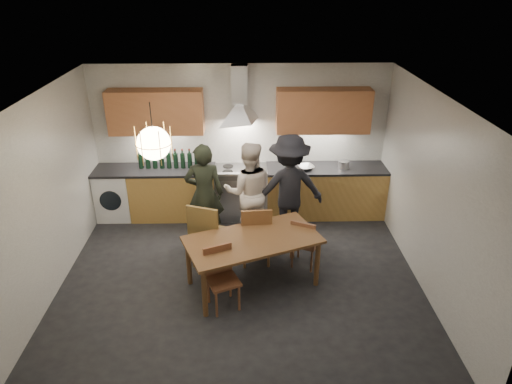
{
  "coord_description": "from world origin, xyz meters",
  "views": [
    {
      "loc": [
        0.09,
        -5.23,
        3.95
      ],
      "look_at": [
        0.23,
        0.4,
        1.2
      ],
      "focal_mm": 32.0,
      "sensor_mm": 36.0,
      "label": 1
    }
  ],
  "objects_px": {
    "mixing_bowl": "(306,167)",
    "stock_pot": "(344,165)",
    "dining_table": "(253,244)",
    "person_mid": "(249,191)",
    "wine_bottles": "(169,159)",
    "person_right": "(289,188)",
    "chair_back_left": "(207,231)",
    "person_left": "(204,194)",
    "chair_front": "(221,273)"
  },
  "relations": [
    {
      "from": "mixing_bowl",
      "to": "wine_bottles",
      "type": "xyz_separation_m",
      "value": [
        -2.33,
        0.11,
        0.13
      ]
    },
    {
      "from": "dining_table",
      "to": "person_mid",
      "type": "distance_m",
      "value": 1.29
    },
    {
      "from": "chair_front",
      "to": "person_left",
      "type": "bearing_deg",
      "value": 78.06
    },
    {
      "from": "dining_table",
      "to": "stock_pot",
      "type": "relative_size",
      "value": 10.69
    },
    {
      "from": "mixing_bowl",
      "to": "person_mid",
      "type": "bearing_deg",
      "value": -145.59
    },
    {
      "from": "mixing_bowl",
      "to": "chair_front",
      "type": "bearing_deg",
      "value": -120.08
    },
    {
      "from": "dining_table",
      "to": "person_right",
      "type": "distance_m",
      "value": 1.42
    },
    {
      "from": "stock_pot",
      "to": "wine_bottles",
      "type": "height_order",
      "value": "wine_bottles"
    },
    {
      "from": "mixing_bowl",
      "to": "stock_pot",
      "type": "height_order",
      "value": "stock_pot"
    },
    {
      "from": "chair_front",
      "to": "person_right",
      "type": "relative_size",
      "value": 0.48
    },
    {
      "from": "dining_table",
      "to": "mixing_bowl",
      "type": "relative_size",
      "value": 7.36
    },
    {
      "from": "person_right",
      "to": "wine_bottles",
      "type": "height_order",
      "value": "person_right"
    },
    {
      "from": "wine_bottles",
      "to": "person_left",
      "type": "bearing_deg",
      "value": -52.63
    },
    {
      "from": "person_mid",
      "to": "chair_front",
      "type": "bearing_deg",
      "value": 76.37
    },
    {
      "from": "person_mid",
      "to": "person_left",
      "type": "bearing_deg",
      "value": 5.92
    },
    {
      "from": "mixing_bowl",
      "to": "person_left",
      "type": "bearing_deg",
      "value": -155.74
    },
    {
      "from": "person_left",
      "to": "stock_pot",
      "type": "bearing_deg",
      "value": -163.06
    },
    {
      "from": "mixing_bowl",
      "to": "person_right",
      "type": "bearing_deg",
      "value": -117.47
    },
    {
      "from": "person_left",
      "to": "person_mid",
      "type": "bearing_deg",
      "value": -174.76
    },
    {
      "from": "stock_pot",
      "to": "dining_table",
      "type": "bearing_deg",
      "value": -128.74
    },
    {
      "from": "chair_back_left",
      "to": "chair_front",
      "type": "xyz_separation_m",
      "value": [
        0.24,
        -0.84,
        -0.11
      ]
    },
    {
      "from": "dining_table",
      "to": "chair_front",
      "type": "relative_size",
      "value": 2.34
    },
    {
      "from": "mixing_bowl",
      "to": "stock_pot",
      "type": "bearing_deg",
      "value": 2.0
    },
    {
      "from": "person_left",
      "to": "stock_pot",
      "type": "xyz_separation_m",
      "value": [
        2.31,
        0.77,
        0.14
      ]
    },
    {
      "from": "chair_front",
      "to": "wine_bottles",
      "type": "bearing_deg",
      "value": 88.54
    },
    {
      "from": "wine_bottles",
      "to": "chair_back_left",
      "type": "bearing_deg",
      "value": -65.3
    },
    {
      "from": "mixing_bowl",
      "to": "stock_pot",
      "type": "relative_size",
      "value": 1.45
    },
    {
      "from": "person_right",
      "to": "wine_bottles",
      "type": "bearing_deg",
      "value": -29.66
    },
    {
      "from": "dining_table",
      "to": "chair_front",
      "type": "distance_m",
      "value": 0.6
    },
    {
      "from": "person_left",
      "to": "wine_bottles",
      "type": "xyz_separation_m",
      "value": [
        -0.66,
        0.87,
        0.25
      ]
    },
    {
      "from": "dining_table",
      "to": "chair_back_left",
      "type": "relative_size",
      "value": 1.9
    },
    {
      "from": "wine_bottles",
      "to": "stock_pot",
      "type": "bearing_deg",
      "value": -1.77
    },
    {
      "from": "person_mid",
      "to": "mixing_bowl",
      "type": "height_order",
      "value": "person_mid"
    },
    {
      "from": "chair_back_left",
      "to": "chair_front",
      "type": "bearing_deg",
      "value": 125.88
    },
    {
      "from": "person_mid",
      "to": "chair_back_left",
      "type": "bearing_deg",
      "value": 52.65
    },
    {
      "from": "person_mid",
      "to": "wine_bottles",
      "type": "relative_size",
      "value": 1.58
    },
    {
      "from": "chair_front",
      "to": "person_mid",
      "type": "xyz_separation_m",
      "value": [
        0.38,
        1.67,
        0.33
      ]
    },
    {
      "from": "dining_table",
      "to": "stock_pot",
      "type": "height_order",
      "value": "stock_pot"
    },
    {
      "from": "person_left",
      "to": "mixing_bowl",
      "type": "bearing_deg",
      "value": -157.32
    },
    {
      "from": "dining_table",
      "to": "chair_front",
      "type": "height_order",
      "value": "chair_front"
    },
    {
      "from": "person_mid",
      "to": "mixing_bowl",
      "type": "relative_size",
      "value": 6.12
    },
    {
      "from": "chair_back_left",
      "to": "person_mid",
      "type": "distance_m",
      "value": 1.05
    },
    {
      "from": "stock_pot",
      "to": "wine_bottles",
      "type": "distance_m",
      "value": 2.98
    },
    {
      "from": "chair_front",
      "to": "mixing_bowl",
      "type": "relative_size",
      "value": 3.14
    },
    {
      "from": "stock_pot",
      "to": "wine_bottles",
      "type": "bearing_deg",
      "value": 178.23
    },
    {
      "from": "chair_front",
      "to": "person_left",
      "type": "xyz_separation_m",
      "value": [
        -0.32,
        1.59,
        0.34
      ]
    },
    {
      "from": "dining_table",
      "to": "person_left",
      "type": "distance_m",
      "value": 1.41
    },
    {
      "from": "chair_back_left",
      "to": "wine_bottles",
      "type": "relative_size",
      "value": 1.0
    },
    {
      "from": "chair_back_left",
      "to": "person_left",
      "type": "distance_m",
      "value": 0.78
    },
    {
      "from": "chair_back_left",
      "to": "person_right",
      "type": "bearing_deg",
      "value": -126.13
    }
  ]
}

